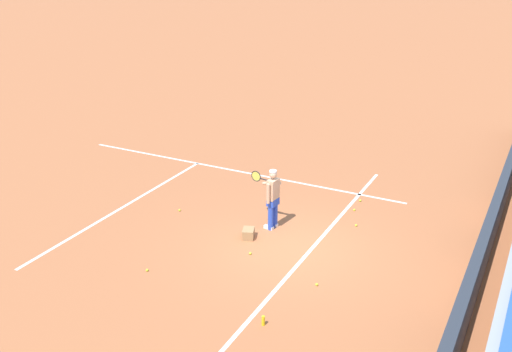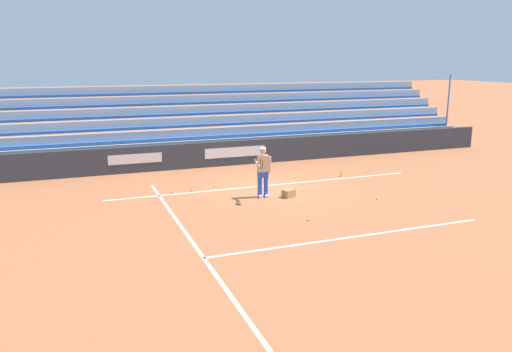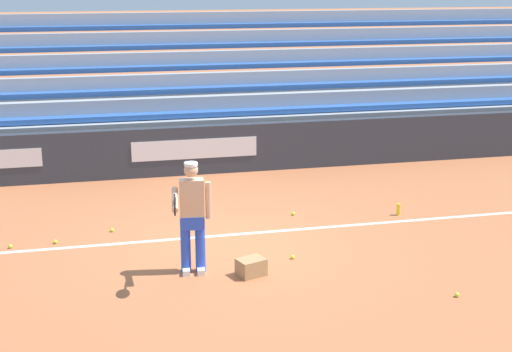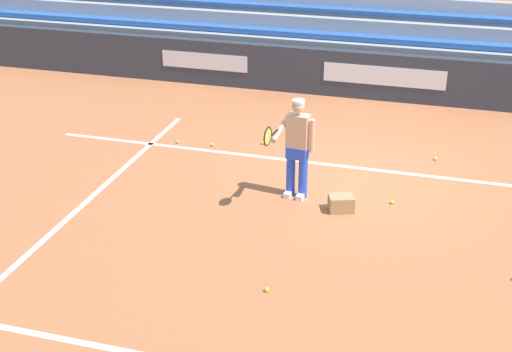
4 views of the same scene
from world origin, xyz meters
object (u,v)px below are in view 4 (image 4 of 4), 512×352
(tennis_ball_midcourt, at_px, (178,142))
(tennis_ball_far_right, at_px, (267,289))
(tennis_ball_toward_net, at_px, (263,143))
(tennis_ball_far_left, at_px, (435,159))
(tennis_player, at_px, (297,148))
(tennis_ball_on_baseline, at_px, (212,145))
(tennis_ball_stray_back, at_px, (392,202))
(ball_box_cardboard, at_px, (341,203))

(tennis_ball_midcourt, bearing_deg, tennis_ball_far_right, 124.41)
(tennis_ball_far_right, relative_size, tennis_ball_toward_net, 1.00)
(tennis_ball_far_right, relative_size, tennis_ball_far_left, 1.00)
(tennis_player, relative_size, tennis_ball_far_right, 25.98)
(tennis_ball_on_baseline, relative_size, tennis_ball_stray_back, 1.00)
(ball_box_cardboard, distance_m, tennis_ball_toward_net, 3.08)
(tennis_ball_far_left, distance_m, tennis_ball_midcourt, 5.04)
(tennis_ball_far_right, distance_m, tennis_ball_far_left, 5.45)
(ball_box_cardboard, distance_m, tennis_ball_stray_back, 0.91)
(tennis_player, xyz_separation_m, tennis_ball_toward_net, (1.15, -2.06, -0.86))
(tennis_player, xyz_separation_m, ball_box_cardboard, (-0.84, 0.30, -0.76))
(ball_box_cardboard, xyz_separation_m, tennis_ball_far_left, (-1.36, -2.52, -0.10))
(tennis_ball_on_baseline, bearing_deg, tennis_ball_far_left, -172.97)
(tennis_ball_far_left, relative_size, tennis_ball_stray_back, 1.00)
(tennis_ball_far_right, bearing_deg, ball_box_cardboard, -101.84)
(tennis_ball_midcourt, relative_size, tennis_ball_stray_back, 1.00)
(tennis_player, distance_m, tennis_ball_far_left, 3.24)
(tennis_ball_midcourt, bearing_deg, tennis_ball_stray_back, 161.61)
(tennis_player, height_order, tennis_ball_toward_net, tennis_player)
(tennis_player, relative_size, ball_box_cardboard, 4.29)
(tennis_player, relative_size, tennis_ball_stray_back, 25.98)
(tennis_ball_far_left, bearing_deg, tennis_ball_midcourt, 6.63)
(tennis_ball_toward_net, height_order, tennis_ball_midcourt, same)
(tennis_ball_on_baseline, bearing_deg, ball_box_cardboard, 145.75)
(tennis_player, bearing_deg, tennis_ball_stray_back, -174.03)
(tennis_ball_toward_net, distance_m, tennis_ball_stray_back, 3.35)
(tennis_ball_toward_net, relative_size, tennis_ball_far_left, 1.00)
(tennis_ball_far_left, xyz_separation_m, tennis_ball_on_baseline, (4.29, 0.53, 0.00))
(tennis_ball_toward_net, bearing_deg, tennis_ball_far_right, 106.20)
(tennis_ball_far_right, bearing_deg, tennis_ball_far_left, -110.45)
(tennis_player, distance_m, tennis_ball_on_baseline, 2.82)
(tennis_ball_far_right, xyz_separation_m, tennis_ball_toward_net, (1.44, -4.95, 0.00))
(tennis_ball_midcourt, xyz_separation_m, tennis_ball_stray_back, (-4.42, 1.47, 0.00))
(tennis_ball_far_right, bearing_deg, tennis_ball_on_baseline, -62.52)
(tennis_ball_far_right, relative_size, tennis_ball_midcourt, 1.00)
(tennis_ball_on_baseline, xyz_separation_m, tennis_ball_stray_back, (-3.70, 1.52, 0.00))
(tennis_ball_toward_net, height_order, tennis_ball_stray_back, same)
(tennis_ball_far_left, bearing_deg, tennis_ball_far_right, 69.55)
(tennis_ball_far_right, height_order, tennis_ball_toward_net, same)
(tennis_player, height_order, tennis_ball_on_baseline, tennis_player)
(tennis_ball_far_left, bearing_deg, tennis_ball_toward_net, 2.73)
(tennis_player, xyz_separation_m, tennis_ball_far_left, (-2.20, -2.22, -0.86))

